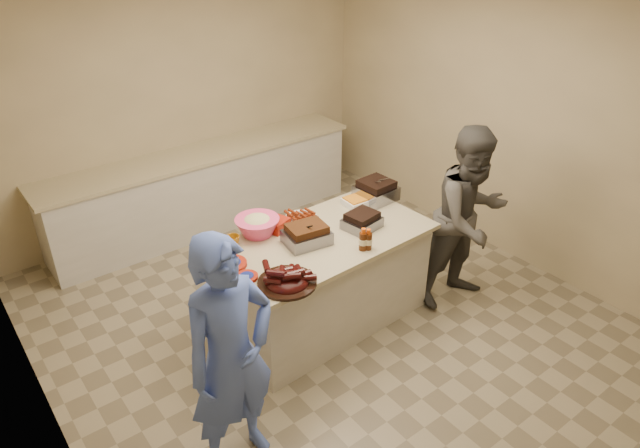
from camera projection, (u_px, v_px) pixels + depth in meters
room at (324, 319)px, 5.14m from camera, size 4.50×5.00×2.70m
back_counter at (205, 189)px, 6.43m from camera, size 3.60×0.64×0.90m
island at (323, 319)px, 5.13m from camera, size 1.86×1.03×0.87m
rib_platter at (287, 284)px, 4.12m from camera, size 0.45×0.45×0.17m
pulled_pork_tray at (307, 243)px, 4.62m from camera, size 0.39×0.32×0.11m
brisket_tray at (362, 228)px, 4.84m from camera, size 0.33×0.29×0.09m
roasting_pan at (376, 199)px, 5.30m from camera, size 0.34×0.34×0.13m
coleslaw_bowl at (258, 234)px, 4.74m from camera, size 0.38×0.38×0.25m
sausage_plate at (301, 219)px, 4.97m from camera, size 0.29×0.29×0.05m
mac_cheese_dish at (358, 204)px, 5.22m from camera, size 0.28×0.21×0.07m
bbq_bottle_a at (363, 250)px, 4.53m from camera, size 0.07×0.07×0.19m
bbq_bottle_b at (368, 249)px, 4.54m from camera, size 0.06×0.06×0.18m
mustard_bottle at (296, 237)px, 4.71m from camera, size 0.05×0.05×0.13m
sauce_bowl at (304, 234)px, 4.74m from camera, size 0.15×0.05×0.15m
plate_stack_large at (231, 266)px, 4.33m from camera, size 0.25×0.25×0.03m
plate_stack_small at (247, 278)px, 4.19m from camera, size 0.17×0.17×0.02m
plastic_cup at (233, 247)px, 4.56m from camera, size 0.12×0.11×0.11m
basket_stack at (278, 230)px, 4.80m from camera, size 0.23×0.20×0.09m
guest_gray at (458, 295)px, 5.45m from camera, size 0.98×1.76×0.64m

